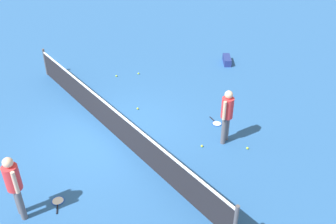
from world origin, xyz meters
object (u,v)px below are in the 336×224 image
Objects in this scene: tennis_ball_near_player at (116,76)px; tennis_racket_far_player at (58,201)px; tennis_ball_by_net at (138,109)px; tennis_ball_midcourt at (202,146)px; player_near_side at (227,112)px; tennis_ball_stray_left at (139,73)px; equipment_bag at (227,60)px; player_far_side at (14,183)px; tennis_racket_near_player at (216,123)px; tennis_ball_baseline at (247,148)px.

tennis_racket_far_player is at bearing 136.53° from tennis_ball_near_player.
tennis_ball_near_player is 1.00× the size of tennis_ball_by_net.
tennis_ball_near_player is 5.34m from tennis_ball_midcourt.
player_near_side is at bearing -98.38° from tennis_racket_far_player.
tennis_ball_midcourt is at bearing 167.00° from tennis_ball_stray_left.
tennis_ball_by_net is at bearing 98.75° from equipment_bag.
player_far_side reaches higher than tennis_racket_near_player.
tennis_racket_far_player is 9.05× the size of tennis_ball_midcourt.
tennis_ball_stray_left is at bearing -54.80° from player_far_side.
player_near_side reaches higher than tennis_racket_near_player.
tennis_ball_stray_left is at bearing -34.64° from tennis_ball_by_net.
player_near_side is at bearing -98.23° from player_far_side.
equipment_bag is (2.97, -9.64, -0.87)m from player_far_side.
equipment_bag is at bearing -39.34° from tennis_ball_baseline.
tennis_ball_by_net is 5.02m from equipment_bag.
player_far_side is 25.76× the size of tennis_ball_stray_left.
player_near_side is 1.37m from tennis_racket_near_player.
equipment_bag is at bearing -111.95° from tennis_ball_near_player.
tennis_racket_near_player is 9.17× the size of tennis_ball_by_net.
player_far_side is at bearing 125.20° from tennis_ball_stray_left.
tennis_ball_by_net is 1.00× the size of tennis_ball_midcourt.
tennis_racket_near_player is at bearing 130.78° from equipment_bag.
tennis_ball_near_player is 1.00× the size of tennis_ball_midcourt.
tennis_racket_near_player is 1.33m from tennis_ball_midcourt.
equipment_bag is at bearing -45.97° from player_near_side.
equipment_bag is (0.76, -4.96, 0.11)m from tennis_ball_by_net.
tennis_ball_stray_left is 0.08× the size of equipment_bag.
equipment_bag is at bearing -81.25° from tennis_ball_by_net.
tennis_ball_near_player reaches higher than tennis_racket_far_player.
tennis_ball_by_net is (-2.49, 0.68, 0.00)m from tennis_ball_near_player.
tennis_ball_near_player is at bearing 9.98° from tennis_racket_near_player.
tennis_racket_near_player is 5.37m from tennis_racket_far_player.
tennis_ball_baseline is at bearing -105.24° from tennis_racket_far_player.
tennis_ball_baseline is at bearing 140.66° from equipment_bag.
tennis_racket_far_player is at bearing 82.79° from tennis_ball_midcourt.
tennis_ball_by_net and tennis_ball_baseline have the same top height.
tennis_racket_near_player is 0.76× the size of equipment_bag.
tennis_ball_by_net reaches higher than tennis_racket_far_player.
player_near_side is 5.52m from equipment_bag.
player_near_side is at bearing -176.26° from tennis_ball_near_player.
tennis_ball_by_net is at bearing 18.97° from player_near_side.
player_far_side reaches higher than tennis_ball_stray_left.
tennis_racket_near_player is 2.68m from tennis_ball_by_net.
player_far_side reaches higher than tennis_ball_by_net.
player_near_side reaches higher than tennis_racket_far_player.
tennis_racket_near_player is (-0.01, -6.18, -1.00)m from player_far_side.
tennis_ball_stray_left is (2.14, -1.48, 0.00)m from tennis_ball_by_net.
player_near_side is 25.76× the size of tennis_ball_near_player.
tennis_ball_baseline is (-0.68, -0.25, -0.98)m from player_near_side.
player_near_side is 5.77m from player_far_side.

